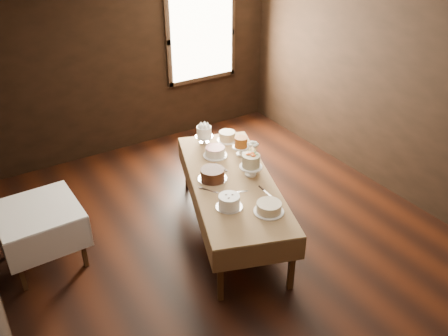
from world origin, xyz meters
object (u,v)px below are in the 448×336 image
cake_caramel (241,147)px  cake_server_e (212,191)px  cake_lattice (215,152)px  cake_meringue (204,135)px  display_table (232,183)px  cake_server_b (267,193)px  cake_speckled (227,137)px  flower_vase (252,163)px  cake_swirl (229,202)px  cake_cream (269,208)px  cake_chocolate (212,175)px  cake_server_a (241,192)px  side_table (38,215)px  cake_server_c (219,166)px  cake_flowers (251,166)px  cake_server_d (251,164)px

cake_caramel → cake_server_e: bearing=-144.2°
cake_lattice → cake_caramel: (0.29, -0.14, 0.05)m
cake_meringue → cake_lattice: (-0.06, -0.38, -0.06)m
cake_meringue → cake_caramel: 0.57m
display_table → cake_server_b: size_ratio=10.61×
cake_speckled → cake_lattice: size_ratio=0.98×
cake_meringue → cake_speckled: bearing=-18.7°
flower_vase → cake_server_b: bearing=-108.3°
cake_swirl → cake_cream: size_ratio=0.95×
cake_caramel → flower_vase: size_ratio=1.86×
cake_chocolate → cake_server_a: bearing=-71.5°
cake_lattice → side_table: bearing=178.5°
cake_meringue → cake_server_e: size_ratio=1.04×
cake_lattice → cake_server_c: 0.27m
cake_chocolate → cake_flowers: bearing=-20.0°
cake_speckled → cake_server_e: 1.25m
cake_flowers → cake_server_b: bearing=-99.3°
flower_vase → cake_caramel: bearing=79.3°
side_table → cake_speckled: 2.56m
cake_meringue → flower_vase: size_ratio=1.83×
cake_flowers → cake_server_e: bearing=-173.6°
cake_flowers → cake_server_b: cake_flowers is taller
cake_meringue → cake_server_c: bearing=-103.7°
side_table → cake_server_d: size_ratio=3.57×
cake_caramel → flower_vase: bearing=-100.7°
display_table → cake_server_e: cake_server_e is taller
cake_swirl → cake_server_b: (0.50, 0.00, -0.07)m
side_table → cake_server_a: 2.22m
cake_chocolate → cake_swirl: bearing=-103.7°
cake_meringue → cake_chocolate: bearing=-114.0°
cake_flowers → side_table: bearing=163.7°
cake_caramel → cake_cream: bearing=-110.5°
cake_caramel → cake_swirl: bearing=-129.8°
cake_cream → cake_server_a: (-0.03, 0.47, -0.05)m
display_table → cake_server_c: size_ratio=10.61×
cake_server_a → cake_server_b: bearing=-17.5°
cake_server_e → cake_speckled: bearing=108.6°
cake_server_e → cake_cream: bearing=-6.0°
display_table → side_table: display_table is taller
cake_lattice → cake_swirl: (-0.46, -1.04, 0.02)m
cake_meringue → cake_caramel: bearing=-65.4°
cake_speckled → cake_server_c: size_ratio=1.26×
cake_server_c → cake_speckled: bearing=-44.1°
cake_server_b → cake_server_a: bearing=-125.5°
side_table → cake_speckled: cake_speckled is taller
cake_swirl → cake_cream: bearing=-43.3°
cake_server_c → side_table: bearing=78.4°
flower_vase → cake_flowers: bearing=-131.0°
cake_caramel → cake_server_b: cake_caramel is taller
cake_server_e → cake_server_a: bearing=25.4°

